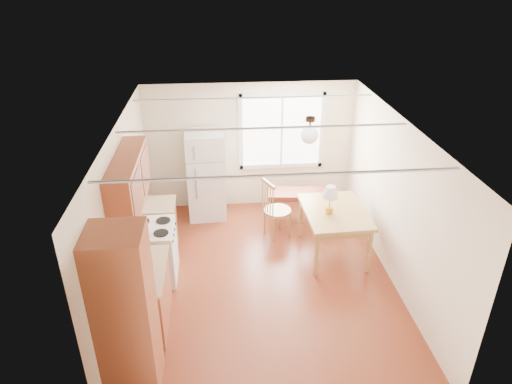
{
  "coord_description": "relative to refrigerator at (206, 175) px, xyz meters",
  "views": [
    {
      "loc": [
        -0.63,
        -5.77,
        4.49
      ],
      "look_at": [
        -0.05,
        0.75,
        1.15
      ],
      "focal_mm": 32.0,
      "sensor_mm": 36.0,
      "label": 1
    }
  ],
  "objects": [
    {
      "name": "table_lamp",
      "position": [
        2.0,
        -1.59,
        0.32
      ],
      "size": [
        0.28,
        0.28,
        0.48
      ],
      "rotation": [
        0.0,
        0.0,
        0.3
      ],
      "color": "#B48939",
      "rests_on": "dining_table"
    },
    {
      "name": "window_unit",
      "position": [
        1.48,
        0.35,
        0.7
      ],
      "size": [
        1.64,
        0.05,
        1.51
      ],
      "color": "white",
      "rests_on": "room_shell"
    },
    {
      "name": "refrigerator",
      "position": [
        0.0,
        0.0,
        0.0
      ],
      "size": [
        0.73,
        0.74,
        1.7
      ],
      "rotation": [
        0.0,
        0.0,
        0.04
      ],
      "color": "silver",
      "rests_on": "ground"
    },
    {
      "name": "room_shell",
      "position": [
        0.88,
        -2.12,
        0.4
      ],
      "size": [
        4.6,
        5.6,
        2.62
      ],
      "color": "#592012",
      "rests_on": "ground"
    },
    {
      "name": "dining_table",
      "position": [
        2.12,
        -1.52,
        -0.13
      ],
      "size": [
        1.04,
        1.35,
        0.83
      ],
      "rotation": [
        0.0,
        0.0,
        0.03
      ],
      "color": "olive",
      "rests_on": "ground"
    },
    {
      "name": "chair",
      "position": [
        1.16,
        -0.92,
        -0.21
      ],
      "size": [
        0.55,
        0.54,
        1.12
      ],
      "rotation": [
        0.0,
        0.0,
        0.4
      ],
      "color": "olive",
      "rests_on": "ground"
    },
    {
      "name": "kitchen_run",
      "position": [
        -0.84,
        -2.75,
        -0.01
      ],
      "size": [
        0.65,
        3.4,
        2.2
      ],
      "color": "brown",
      "rests_on": "ground"
    },
    {
      "name": "coffee_maker",
      "position": [
        -0.84,
        -3.37,
        0.19
      ],
      "size": [
        0.25,
        0.29,
        0.39
      ],
      "rotation": [
        0.0,
        0.0,
        -0.24
      ],
      "color": "black",
      "rests_on": "kitchen_run"
    },
    {
      "name": "kettle",
      "position": [
        -0.91,
        -2.67,
        0.13
      ],
      "size": [
        0.1,
        0.1,
        0.2
      ],
      "color": "red",
      "rests_on": "kitchen_run"
    },
    {
      "name": "bench",
      "position": [
        1.79,
        -0.34,
        -0.33
      ],
      "size": [
        1.32,
        0.6,
        0.59
      ],
      "rotation": [
        0.0,
        0.0,
        -0.1
      ],
      "color": "maroon",
      "rests_on": "ground"
    },
    {
      "name": "pendant_light",
      "position": [
        1.58,
        -1.72,
        1.38
      ],
      "size": [
        0.26,
        0.26,
        0.4
      ],
      "color": "#302315",
      "rests_on": "room_shell"
    }
  ]
}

